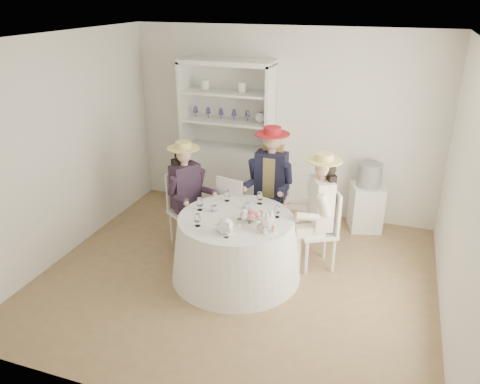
% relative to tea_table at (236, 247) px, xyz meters
% --- Properties ---
extents(ground, '(4.50, 4.50, 0.00)m').
position_rel_tea_table_xyz_m(ground, '(0.03, -0.03, -0.38)').
color(ground, olive).
rests_on(ground, ground).
extents(ceiling, '(4.50, 4.50, 0.00)m').
position_rel_tea_table_xyz_m(ceiling, '(0.03, -0.03, 2.32)').
color(ceiling, white).
rests_on(ceiling, wall_back).
extents(wall_back, '(4.50, 0.00, 4.50)m').
position_rel_tea_table_xyz_m(wall_back, '(0.03, 1.97, 0.97)').
color(wall_back, silver).
rests_on(wall_back, ground).
extents(wall_front, '(4.50, 0.00, 4.50)m').
position_rel_tea_table_xyz_m(wall_front, '(0.03, -2.03, 0.97)').
color(wall_front, silver).
rests_on(wall_front, ground).
extents(wall_left, '(0.00, 4.50, 4.50)m').
position_rel_tea_table_xyz_m(wall_left, '(-2.22, -0.03, 0.97)').
color(wall_left, silver).
rests_on(wall_left, ground).
extents(wall_right, '(0.00, 4.50, 4.50)m').
position_rel_tea_table_xyz_m(wall_right, '(2.28, -0.03, 0.97)').
color(wall_right, silver).
rests_on(wall_right, ground).
extents(tea_table, '(1.52, 1.52, 0.76)m').
position_rel_tea_table_xyz_m(tea_table, '(0.00, 0.00, 0.00)').
color(tea_table, white).
rests_on(tea_table, ground).
extents(hutch, '(1.50, 0.93, 2.25)m').
position_rel_tea_table_xyz_m(hutch, '(-0.73, 1.74, 0.42)').
color(hutch, silver).
rests_on(hutch, ground).
extents(side_table, '(0.52, 0.52, 0.65)m').
position_rel_tea_table_xyz_m(side_table, '(1.33, 1.72, -0.05)').
color(side_table, silver).
rests_on(side_table, ground).
extents(hatbox, '(0.39, 0.39, 0.33)m').
position_rel_tea_table_xyz_m(hatbox, '(1.33, 1.72, 0.44)').
color(hatbox, black).
rests_on(hatbox, side_table).
extents(guest_left, '(0.61, 0.56, 1.41)m').
position_rel_tea_table_xyz_m(guest_left, '(-0.85, 0.50, 0.42)').
color(guest_left, silver).
rests_on(guest_left, ground).
extents(guest_mid, '(0.56, 0.59, 1.56)m').
position_rel_tea_table_xyz_m(guest_mid, '(0.13, 0.98, 0.51)').
color(guest_mid, silver).
rests_on(guest_mid, ground).
extents(guest_right, '(0.62, 0.56, 1.46)m').
position_rel_tea_table_xyz_m(guest_right, '(0.85, 0.50, 0.44)').
color(guest_right, silver).
rests_on(guest_right, ground).
extents(spare_chair, '(0.47, 0.47, 0.97)m').
position_rel_tea_table_xyz_m(spare_chair, '(-0.28, 0.70, 0.14)').
color(spare_chair, silver).
rests_on(spare_chair, ground).
extents(teacup_a, '(0.11, 0.11, 0.06)m').
position_rel_tea_table_xyz_m(teacup_a, '(-0.29, 0.07, 0.41)').
color(teacup_a, white).
rests_on(teacup_a, tea_table).
extents(teacup_b, '(0.09, 0.09, 0.07)m').
position_rel_tea_table_xyz_m(teacup_b, '(0.04, 0.25, 0.42)').
color(teacup_b, white).
rests_on(teacup_b, tea_table).
extents(teacup_c, '(0.10, 0.10, 0.07)m').
position_rel_tea_table_xyz_m(teacup_c, '(0.25, 0.08, 0.42)').
color(teacup_c, white).
rests_on(teacup_c, tea_table).
extents(flower_bowl, '(0.23, 0.23, 0.05)m').
position_rel_tea_table_xyz_m(flower_bowl, '(0.20, 0.02, 0.41)').
color(flower_bowl, white).
rests_on(flower_bowl, tea_table).
extents(flower_arrangement, '(0.20, 0.20, 0.07)m').
position_rel_tea_table_xyz_m(flower_arrangement, '(0.18, -0.06, 0.48)').
color(flower_arrangement, pink).
rests_on(flower_arrangement, tea_table).
extents(table_teapot, '(0.25, 0.18, 0.19)m').
position_rel_tea_table_xyz_m(table_teapot, '(0.03, -0.39, 0.46)').
color(table_teapot, white).
rests_on(table_teapot, tea_table).
extents(sandwich_plate, '(0.24, 0.24, 0.05)m').
position_rel_tea_table_xyz_m(sandwich_plate, '(-0.01, -0.36, 0.40)').
color(sandwich_plate, white).
rests_on(sandwich_plate, tea_table).
extents(cupcake_stand, '(0.24, 0.24, 0.22)m').
position_rel_tea_table_xyz_m(cupcake_stand, '(0.42, -0.20, 0.46)').
color(cupcake_stand, white).
rests_on(cupcake_stand, tea_table).
extents(stemware_set, '(0.98, 0.98, 0.15)m').
position_rel_tea_table_xyz_m(stemware_set, '(-0.00, -0.00, 0.46)').
color(stemware_set, white).
rests_on(stemware_set, tea_table).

